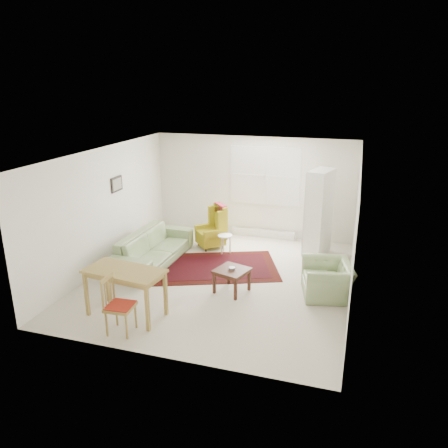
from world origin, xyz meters
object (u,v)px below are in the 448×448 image
(sofa, at_px, (153,242))
(wingback_chair, at_px, (210,226))
(armchair, at_px, (327,276))
(coffee_table, at_px, (232,280))
(cabinet, at_px, (319,213))
(desk_chair, at_px, (120,305))
(desk, at_px, (126,293))
(stool, at_px, (225,244))

(sofa, height_order, wingback_chair, wingback_chair)
(armchair, xyz_separation_m, coffee_table, (-1.70, -0.40, -0.15))
(sofa, xyz_separation_m, armchair, (3.71, -0.45, -0.09))
(wingback_chair, distance_m, cabinet, 2.51)
(desk_chair, bearing_deg, desk, 16.50)
(armchair, bearing_deg, desk_chair, -66.09)
(armchair, distance_m, desk, 3.60)
(coffee_table, xyz_separation_m, cabinet, (1.32, 2.36, 0.74))
(wingback_chair, bearing_deg, cabinet, 53.43)
(armchair, bearing_deg, desk, -74.20)
(coffee_table, bearing_deg, desk, -137.22)
(coffee_table, distance_m, stool, 1.94)
(desk, bearing_deg, wingback_chair, 84.70)
(armchair, distance_m, coffee_table, 1.75)
(stool, bearing_deg, armchair, -30.55)
(sofa, xyz_separation_m, desk, (0.56, -2.19, -0.05))
(stool, distance_m, desk_chair, 3.70)
(sofa, distance_m, desk, 2.26)
(wingback_chair, distance_m, desk, 3.43)
(desk, bearing_deg, stool, 76.45)
(desk, xyz_separation_m, desk_chair, (0.18, -0.50, 0.06))
(sofa, height_order, coffee_table, sofa)
(desk, bearing_deg, armchair, 28.97)
(sofa, xyz_separation_m, wingback_chair, (0.88, 1.22, 0.05))
(sofa, distance_m, desk_chair, 2.79)
(desk, bearing_deg, cabinet, 53.18)
(desk_chair, bearing_deg, stool, -12.60)
(sofa, distance_m, coffee_table, 2.19)
(armchair, bearing_deg, sofa, -110.06)
(coffee_table, bearing_deg, stool, 110.78)
(stool, relative_size, desk, 0.34)
(desk_chair, bearing_deg, wingback_chair, -5.59)
(wingback_chair, height_order, coffee_table, wingback_chair)
(coffee_table, relative_size, desk, 0.43)
(desk, bearing_deg, sofa, 104.34)
(sofa, distance_m, stool, 1.65)
(armchair, bearing_deg, coffee_table, -89.82)
(armchair, xyz_separation_m, cabinet, (-0.38, 1.96, 0.60))
(cabinet, bearing_deg, desk_chair, -106.54)
(stool, distance_m, desk, 3.25)
(armchair, height_order, stool, armchair)
(sofa, height_order, cabinet, cabinet)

